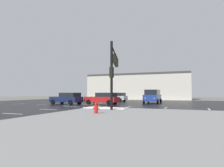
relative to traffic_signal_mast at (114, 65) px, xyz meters
The scene contains 12 objects.
ground_plane 7.68m from the traffic_signal_mast, 149.45° to the left, with size 120.00×120.00×0.00m, color slate.
road_asphalt 7.68m from the traffic_signal_mast, 149.45° to the left, with size 44.00×44.00×0.02m, color black.
sidewalk_corner 11.68m from the traffic_signal_mast, 53.41° to the right, with size 18.00×18.00×0.14m, color gray.
snow_strip_curbside 4.19m from the traffic_signal_mast, 123.85° to the right, with size 4.00×1.60×0.06m, color white.
lane_markings 6.32m from the traffic_signal_mast, 156.47° to the left, with size 36.15×36.15×0.01m.
traffic_signal_mast is the anchor object (origin of this frame).
fire_hydrant 6.44m from the traffic_signal_mast, 82.73° to the right, with size 0.48×0.26×0.79m.
strip_building_background 31.17m from the traffic_signal_mast, 99.60° to the left, with size 24.78×8.00×6.25m.
sedan_navy 10.52m from the traffic_signal_mast, 150.56° to the left, with size 4.68×2.45×1.58m.
sedan_red 8.34m from the traffic_signal_mast, 122.04° to the left, with size 4.63×2.28×1.58m.
sedan_silver 16.50m from the traffic_signal_mast, 110.27° to the left, with size 4.64×2.28×1.58m.
suv_blue 12.52m from the traffic_signal_mast, 82.35° to the left, with size 2.18×4.84×2.03m.
Camera 1 is at (12.31, -20.96, 1.57)m, focal length 31.57 mm.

